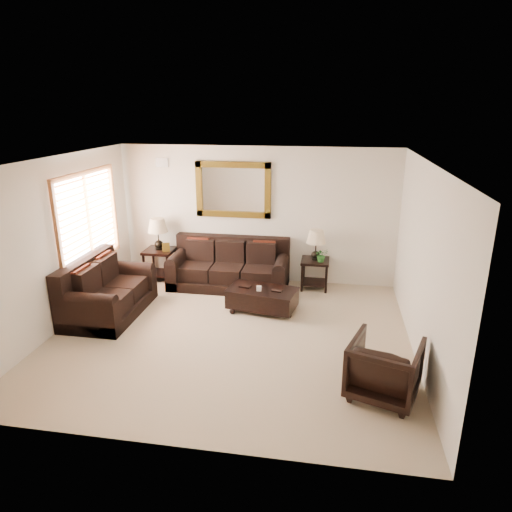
% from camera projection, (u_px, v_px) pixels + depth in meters
% --- Properties ---
extents(room, '(5.51, 5.01, 2.71)m').
position_uv_depth(room, '(229.00, 253.00, 6.73)').
color(room, tan).
rests_on(room, ground).
extents(window, '(0.07, 1.96, 1.66)m').
position_uv_depth(window, '(89.00, 219.00, 7.93)').
color(window, white).
rests_on(window, room).
extents(mirror, '(1.50, 0.06, 1.10)m').
position_uv_depth(mirror, '(233.00, 190.00, 8.95)').
color(mirror, '#462C0E').
rests_on(mirror, room).
extents(air_vent, '(0.25, 0.02, 0.18)m').
position_uv_depth(air_vent, '(162.00, 163.00, 9.03)').
color(air_vent, '#999999').
rests_on(air_vent, room).
extents(sofa, '(2.30, 0.99, 0.94)m').
position_uv_depth(sofa, '(230.00, 269.00, 9.03)').
color(sofa, black).
rests_on(sofa, room).
extents(loveseat, '(1.04, 1.75, 0.98)m').
position_uv_depth(loveseat, '(105.00, 294.00, 7.79)').
color(loveseat, black).
rests_on(loveseat, room).
extents(end_table_left, '(0.58, 0.58, 1.28)m').
position_uv_depth(end_table_left, '(159.00, 240.00, 9.22)').
color(end_table_left, black).
rests_on(end_table_left, room).
extents(end_table_right, '(0.54, 0.54, 1.18)m').
position_uv_depth(end_table_right, '(316.00, 251.00, 8.77)').
color(end_table_right, black).
rests_on(end_table_right, room).
extents(coffee_table, '(1.27, 0.84, 0.50)m').
position_uv_depth(coffee_table, '(262.00, 297.00, 7.95)').
color(coffee_table, black).
rests_on(coffee_table, room).
extents(armchair, '(1.00, 0.97, 0.83)m').
position_uv_depth(armchair, '(385.00, 366.00, 5.54)').
color(armchair, black).
rests_on(armchair, floor).
extents(potted_plant, '(0.31, 0.33, 0.21)m').
position_uv_depth(potted_plant, '(321.00, 257.00, 8.69)').
color(potted_plant, '#21591E').
rests_on(potted_plant, end_table_right).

